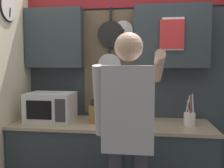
{
  "coord_description": "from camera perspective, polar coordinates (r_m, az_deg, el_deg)",
  "views": [
    {
      "loc": [
        0.35,
        -2.47,
        1.51
      ],
      "look_at": [
        -0.02,
        0.2,
        1.28
      ],
      "focal_mm": 40.0,
      "sensor_mm": 36.0,
      "label": 1
    }
  ],
  "objects": [
    {
      "name": "utensil_crock",
      "position": [
        2.54,
        17.31,
        -7.36
      ],
      "size": [
        0.11,
        0.11,
        0.31
      ],
      "color": "white",
      "rests_on": "base_cabinet_counter"
    },
    {
      "name": "microwave",
      "position": [
        2.68,
        -13.79,
        -5.12
      ],
      "size": [
        0.47,
        0.37,
        0.3
      ],
      "color": "silver",
      "rests_on": "base_cabinet_counter"
    },
    {
      "name": "back_wall_unit",
      "position": [
        2.78,
        0.85,
        3.78
      ],
      "size": [
        2.57,
        0.23,
        2.42
      ],
      "color": "#2D383D",
      "rests_on": "ground_plane"
    },
    {
      "name": "knife_block",
      "position": [
        2.55,
        -3.61,
        -6.74
      ],
      "size": [
        0.13,
        0.16,
        0.26
      ],
      "color": "brown",
      "rests_on": "base_cabinet_counter"
    },
    {
      "name": "person",
      "position": [
        1.92,
        3.77,
        -9.35
      ],
      "size": [
        0.54,
        0.65,
        1.73
      ],
      "color": "#383842",
      "rests_on": "ground_plane"
    },
    {
      "name": "base_cabinet_counter",
      "position": [
        2.71,
        -0.21,
        -18.19
      ],
      "size": [
        2.0,
        0.64,
        0.9
      ],
      "color": "#2D383D",
      "rests_on": "ground_plane"
    }
  ]
}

